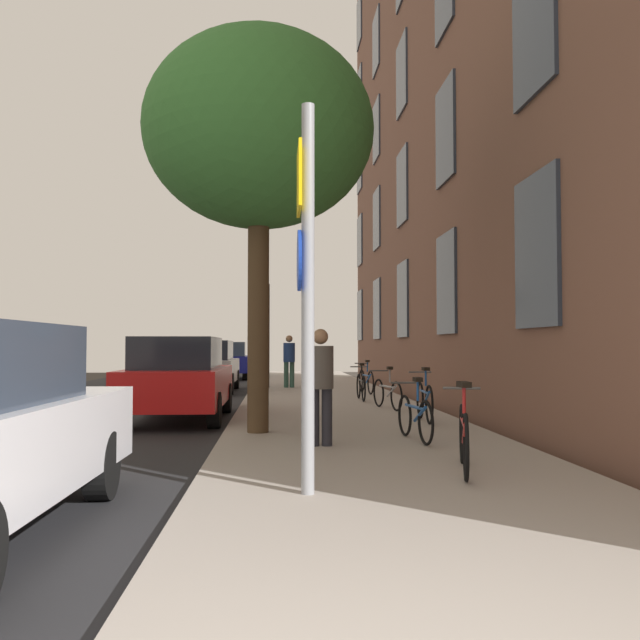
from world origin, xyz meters
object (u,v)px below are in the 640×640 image
Objects in this scene: bicycle_3 at (387,392)px; bicycle_4 at (361,386)px; bicycle_0 at (464,436)px; pedestrian_1 at (289,358)px; car_1 at (179,378)px; car_2 at (207,365)px; sign_post at (305,274)px; tree_near at (259,133)px; bicycle_5 at (366,380)px; car_3 at (229,360)px; pedestrian_0 at (321,379)px; traffic_light at (264,316)px; bicycle_1 at (415,416)px; bicycle_2 at (425,400)px.

bicycle_4 is (-0.26, 2.40, 0.01)m from bicycle_3.
bicycle_0 reaches higher than bicycle_4.
car_1 is (-2.30, -8.58, -0.24)m from pedestrian_1.
car_2 is (-4.56, 7.42, 0.37)m from bicycle_3.
tree_near is at bearing 97.07° from sign_post.
bicycle_4 is at bearing -49.38° from car_2.
sign_post is at bearing -99.94° from bicycle_5.
car_1 is (-2.16, 7.24, -1.27)m from sign_post.
car_2 is 1.13× the size of car_3.
pedestrian_1 reaches higher than car_2.
pedestrian_0 is 0.36× the size of car_1.
tree_near reaches higher than car_1.
tree_near reaches higher than traffic_light.
bicycle_1 is at bearing -45.18° from car_1.
pedestrian_0 is 0.93× the size of pedestrian_1.
sign_post reaches higher than bicycle_4.
tree_near is 11.98m from car_2.
car_1 reaches higher than bicycle_5.
sign_post reaches higher than bicycle_2.
pedestrian_0 reaches higher than bicycle_4.
car_3 is at bearing 107.32° from pedestrian_1.
bicycle_4 is at bearing 78.87° from pedestrian_0.
pedestrian_0 is (-1.40, 1.98, 0.52)m from bicycle_0.
tree_near is (0.11, -11.35, 2.41)m from traffic_light.
bicycle_3 is at bearing 12.15° from car_1.
pedestrian_1 is at bearing 74.97° from car_1.
car_2 is at bearing -174.50° from pedestrian_1.
bicycle_2 is 10.95m from car_2.
bicycle_1 is at bearing -82.89° from pedestrian_1.
tree_near reaches higher than bicycle_4.
car_3 is (-4.47, 15.76, 0.37)m from bicycle_3.
car_1 is at bearing 121.78° from bicycle_0.
car_1 is (-1.61, 2.81, -3.99)m from tree_near.
bicycle_3 is (2.09, 8.16, -1.64)m from sign_post.
pedestrian_1 is at bearing 86.53° from tree_near.
bicycle_0 is 1.04× the size of bicycle_4.
traffic_light is at bearing 90.55° from tree_near.
bicycle_3 is at bearing 75.62° from sign_post.
bicycle_3 is at bearing -92.16° from bicycle_5.
bicycle_5 is 1.09× the size of pedestrian_0.
bicycle_3 is at bearing 85.30° from bicycle_1.
sign_post is at bearing -87.61° from traffic_light.
bicycle_1 is 1.00× the size of pedestrian_0.
bicycle_2 reaches higher than bicycle_5.
bicycle_4 is 0.36× the size of car_2.
sign_post is 15.82m from car_2.
traffic_light is 15.14m from bicycle_0.
traffic_light reaches higher than pedestrian_1.
tree_near is at bearing -155.56° from bicycle_2.
bicycle_3 is 4.80m from bicycle_5.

